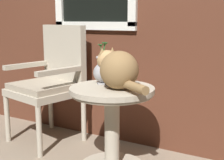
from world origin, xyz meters
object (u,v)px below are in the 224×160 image
at_px(cat, 118,69).
at_px(wicker_chair, 51,79).
at_px(pewter_vase_with_ivy, 103,70).
at_px(wicker_side_table, 112,115).

bearing_deg(cat, wicker_chair, 161.50).
relative_size(wicker_chair, pewter_vase_with_ivy, 3.40).
bearing_deg(cat, pewter_vase_with_ivy, 153.72).
xyz_separation_m(wicker_chair, pewter_vase_with_ivy, (0.64, -0.19, 0.15)).
bearing_deg(wicker_side_table, cat, -14.78).
height_order(cat, pewter_vase_with_ivy, pewter_vase_with_ivy).
bearing_deg(wicker_side_table, wicker_chair, 161.25).
relative_size(cat, pewter_vase_with_ivy, 1.68).
distance_m(wicker_chair, cat, 0.87).
xyz_separation_m(wicker_side_table, cat, (0.05, -0.01, 0.33)).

